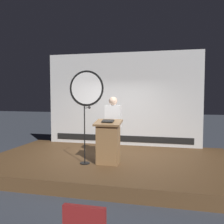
% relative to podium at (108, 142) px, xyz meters
% --- Properties ---
extents(ground_plane, '(40.00, 40.00, 0.00)m').
position_rel_podium_xyz_m(ground_plane, '(-0.13, 0.52, -0.83)').
color(ground_plane, '#383D47').
extents(stage_platform, '(6.40, 4.00, 0.30)m').
position_rel_podium_xyz_m(stage_platform, '(-0.13, 0.52, -0.68)').
color(stage_platform, brown).
rests_on(stage_platform, ground).
extents(banner_display, '(5.15, 0.12, 3.07)m').
position_rel_podium_xyz_m(banner_display, '(-0.16, 2.36, 1.00)').
color(banner_display, silver).
rests_on(banner_display, stage_platform).
extents(podium, '(0.64, 0.50, 1.08)m').
position_rel_podium_xyz_m(podium, '(0.00, 0.00, 0.00)').
color(podium, olive).
rests_on(podium, stage_platform).
extents(speaker_person, '(0.40, 0.26, 1.63)m').
position_rel_podium_xyz_m(speaker_person, '(0.01, 0.48, 0.30)').
color(speaker_person, black).
rests_on(speaker_person, stage_platform).
extents(microphone_stand, '(0.24, 0.53, 1.41)m').
position_rel_podium_xyz_m(microphone_stand, '(-0.55, -0.10, -0.04)').
color(microphone_stand, black).
rests_on(microphone_stand, stage_platform).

